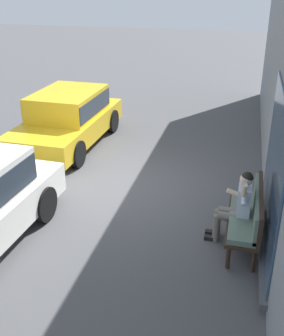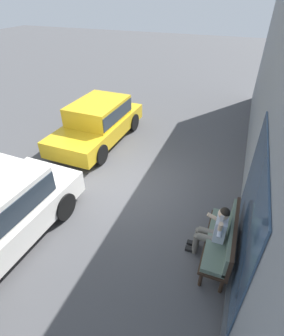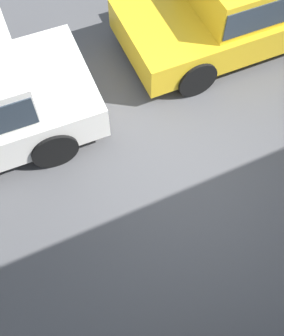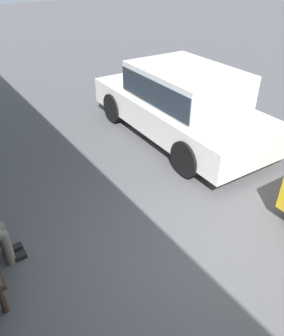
{
  "view_description": "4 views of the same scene",
  "coord_description": "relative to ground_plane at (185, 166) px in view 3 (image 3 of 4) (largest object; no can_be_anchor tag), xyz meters",
  "views": [
    {
      "loc": [
        8.01,
        2.6,
        4.32
      ],
      "look_at": [
        0.82,
        0.81,
        0.9
      ],
      "focal_mm": 45.0,
      "sensor_mm": 36.0,
      "label": 1
    },
    {
      "loc": [
        5.44,
        2.6,
        4.78
      ],
      "look_at": [
        0.61,
        0.75,
        1.2
      ],
      "focal_mm": 28.0,
      "sensor_mm": 36.0,
      "label": 2
    },
    {
      "loc": [
        1.91,
        2.6,
        5.42
      ],
      "look_at": [
        0.83,
        0.26,
        0.94
      ],
      "focal_mm": 45.0,
      "sensor_mm": 36.0,
      "label": 3
    },
    {
      "loc": [
        -1.99,
        2.6,
        3.39
      ],
      "look_at": [
        0.75,
        0.72,
        1.24
      ],
      "focal_mm": 35.0,
      "sensor_mm": 36.0,
      "label": 4
    }
  ],
  "objects": [
    {
      "name": "ground_plane",
      "position": [
        0.0,
        0.0,
        0.0
      ],
      "size": [
        60.0,
        60.0,
        0.0
      ],
      "primitive_type": "plane",
      "color": "#4C4C4F"
    }
  ]
}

